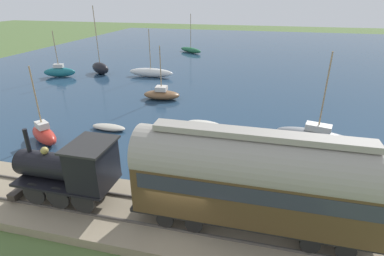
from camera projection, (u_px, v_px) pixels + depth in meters
ground_plane at (180, 234)px, 13.23m from camera, size 200.00×200.00×0.00m
harbor_water at (249, 56)px, 51.40m from camera, size 80.00×80.00×0.01m
rail_embankment at (183, 222)px, 13.58m from camera, size 4.48×56.00×0.57m
steam_locomotive at (72, 167)px, 13.88m from camera, size 2.26×5.23×3.48m
passenger_coach at (255, 178)px, 11.77m from camera, size 2.23×10.12×4.51m
sailboat_gray at (317, 136)px, 20.94m from camera, size 2.69×5.76×6.45m
sailboat_red at (44, 134)px, 21.19m from camera, size 2.69×3.41×5.47m
sailboat_white at (151, 72)px, 38.19m from camera, size 1.17×5.83×5.90m
sailboat_teal at (59, 72)px, 38.21m from camera, size 2.16×4.03×5.65m
sailboat_black at (100, 68)px, 39.68m from camera, size 2.84×3.58×8.45m
sailboat_brown at (162, 94)px, 30.08m from camera, size 2.10×3.79×5.27m
sailboat_green at (191, 50)px, 54.35m from camera, size 3.79×4.95×6.63m
rowboat_mid_harbor at (109, 127)px, 23.33m from camera, size 1.15×2.84×0.41m
rowboat_near_shore at (204, 123)px, 24.06m from camera, size 1.13×2.76×0.39m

